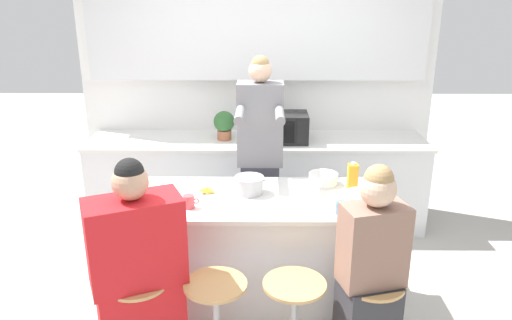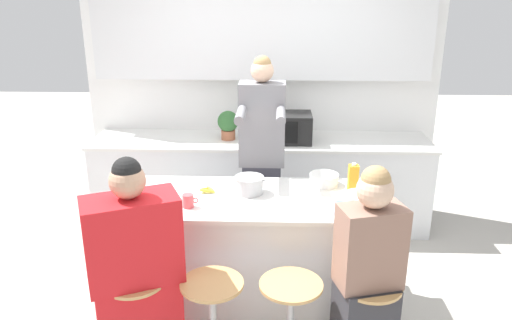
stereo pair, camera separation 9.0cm
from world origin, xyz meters
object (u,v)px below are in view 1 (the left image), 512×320
Objects in this scene: coffee_cup_near at (189,202)px; coffee_cup_far at (342,208)px; banana_bunch at (207,190)px; potted_plant at (224,124)px; person_wrapped_blanket at (139,280)px; fruit_bowl at (362,199)px; kitchen_island at (256,253)px; person_cooking at (260,167)px; cooking_pot at (249,185)px; juice_carton at (353,177)px; person_seated_near at (370,283)px; microwave at (282,127)px.

coffee_cup_far is (1.01, -0.08, -0.00)m from coffee_cup_near.
potted_plant is at bearing 88.65° from banana_bunch.
banana_bunch is (-0.92, 0.34, -0.02)m from coffee_cup_far.
banana_bunch is at bearing 41.90° from person_wrapped_blanket.
fruit_bowl is 0.22m from coffee_cup_far.
kitchen_island is 1.59m from potted_plant.
person_wrapped_blanket is (-0.72, -1.30, -0.24)m from person_cooking.
juice_carton reaches higher than cooking_pot.
person_seated_near is 6.41× the size of juice_carton.
person_cooking reaches higher than microwave.
cooking_pot reaches higher than kitchen_island.
person_cooking is 1.27× the size of person_wrapped_blanket.
potted_plant is at bearing 117.32° from coffee_cup_far.
coffee_cup_near is at bearing -176.66° from fruit_bowl.
fruit_bowl is at bearing -84.11° from juice_carton.
banana_bunch reaches higher than kitchen_island.
person_wrapped_blanket reaches higher than person_seated_near.
kitchen_island is 3.60× the size of microwave.
person_seated_near is 0.52m from coffee_cup_far.
kitchen_island is 0.97× the size of person_cooking.
juice_carton is (0.70, 0.12, 0.55)m from kitchen_island.
fruit_bowl is at bearing -13.80° from cooking_pot.
banana_bunch is 1.05m from juice_carton.
coffee_cup_far is at bearing -78.98° from microwave.
banana_bunch is at bearing 170.05° from fruit_bowl.
banana_bunch is (-1.03, 0.75, 0.28)m from person_seated_near.
coffee_cup_near is 1.18m from juice_carton.
cooking_pot reaches higher than coffee_cup_near.
person_cooking is 13.72× the size of banana_bunch.
coffee_cup_near is (-1.13, 0.49, 0.30)m from person_seated_near.
person_seated_near reaches higher than banana_bunch.
person_seated_near is 2.86× the size of microwave.
person_wrapped_blanket is at bearing -158.39° from fruit_bowl.
cooking_pot is at bearing 32.83° from coffee_cup_near.
potted_plant is (-0.32, 1.44, 0.60)m from kitchen_island.
fruit_bowl is at bearing 71.14° from person_seated_near.
person_cooking is at bearing 55.17° from banana_bunch.
juice_carton is at bearing 3.86° from cooking_pot.
person_wrapped_blanket reaches higher than coffee_cup_far.
fruit_bowl is at bearing -9.21° from kitchen_island.
coffee_cup_near is 0.22× the size of microwave.
person_seated_near is 0.64m from fruit_bowl.
juice_carton is 1.35m from microwave.
banana_bunch is at bearing 168.55° from kitchen_island.
microwave is (0.29, 1.32, 0.06)m from cooking_pot.
person_wrapped_blanket is at bearing 165.11° from person_seated_near.
microwave is at bearing 101.02° from coffee_cup_far.
coffee_cup_far is (0.61, -0.34, -0.02)m from cooking_pot.
person_cooking is 1.30× the size of person_seated_near.
coffee_cup_near is 1.72m from microwave.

